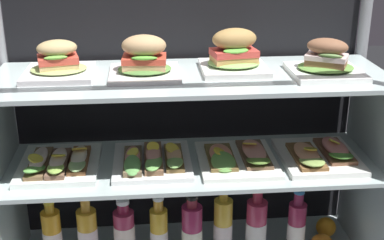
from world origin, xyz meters
name	(u,v)px	position (x,y,z in m)	size (l,w,h in m)	color
case_frame	(189,109)	(0.00, 0.11, 0.52)	(1.21, 0.43, 0.95)	gray
riser_lower_tier	(192,213)	(0.00, 0.00, 0.20)	(1.13, 0.36, 0.33)	silver
shelf_lower_glass	(192,164)	(0.00, 0.00, 0.38)	(1.15, 0.38, 0.01)	silver
riser_upper_tier	(192,122)	(0.00, 0.00, 0.52)	(1.13, 0.36, 0.27)	silver
shelf_upper_glass	(192,77)	(0.00, 0.00, 0.66)	(1.15, 0.38, 0.01)	silver
plated_roll_sandwich_far_right	(58,64)	(-0.38, 0.02, 0.70)	(0.20, 0.20, 0.11)	white
plated_roll_sandwich_mid_left	(144,60)	(-0.14, 0.01, 0.71)	(0.20, 0.20, 0.12)	white
plated_roll_sandwich_center	(234,55)	(0.13, 0.03, 0.71)	(0.19, 0.19, 0.13)	white
plated_roll_sandwich_right_of_center	(326,63)	(0.38, -0.03, 0.70)	(0.20, 0.20, 0.11)	white
open_sandwich_tray_right_of_center	(59,163)	(-0.40, -0.01, 0.40)	(0.24, 0.27, 0.06)	white
open_sandwich_tray_center	(152,160)	(-0.12, -0.01, 0.40)	(0.24, 0.27, 0.06)	white
open_sandwich_tray_mid_left	(238,158)	(0.14, -0.02, 0.40)	(0.24, 0.27, 0.06)	white
open_sandwich_tray_near_right_corner	(320,155)	(0.40, -0.02, 0.40)	(0.24, 0.27, 0.06)	white
juice_bottle_front_middle	(53,236)	(-0.45, 0.00, 0.14)	(0.06, 0.06, 0.24)	orange
juice_bottle_front_right_end	(88,235)	(-0.34, 0.01, 0.14)	(0.06, 0.06, 0.25)	gold
juice_bottle_back_right	(124,233)	(-0.22, 0.02, 0.13)	(0.07, 0.07, 0.22)	#9C2B4A
juice_bottle_near_post	(159,233)	(-0.11, 0.01, 0.13)	(0.06, 0.06, 0.23)	gold
juice_bottle_back_left	(191,232)	(0.00, 0.00, 0.13)	(0.07, 0.07, 0.23)	#902148
juice_bottle_front_fourth	(223,227)	(0.11, 0.02, 0.13)	(0.06, 0.06, 0.25)	gold
juice_bottle_back_center	(256,226)	(0.22, 0.01, 0.13)	(0.07, 0.07, 0.25)	#A12A47
juice_bottle_front_left_end	(296,227)	(0.35, 0.00, 0.13)	(0.06, 0.06, 0.23)	#912445
orange_fruit_near_left_post	(326,227)	(0.48, 0.08, 0.07)	(0.07, 0.07, 0.07)	orange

